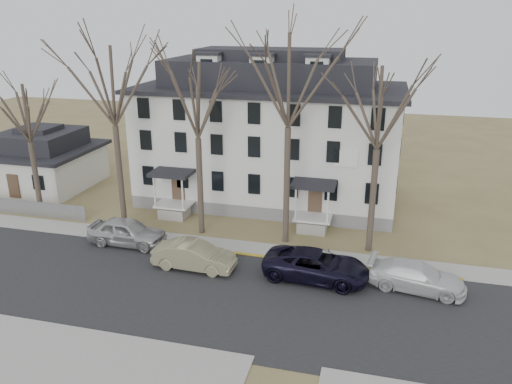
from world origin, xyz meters
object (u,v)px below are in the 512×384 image
(small_house, at_px, (44,161))
(car_silver, at_px, (127,232))
(car_navy, at_px, (316,266))
(car_white, at_px, (417,277))
(tree_far_left, at_px, (111,81))
(tree_bungalow, at_px, (25,109))
(bicycle_left, at_px, (177,207))
(tree_mid_right, at_px, (381,102))
(tree_mid_left, at_px, (196,95))
(car_tan, at_px, (194,256))
(tree_center, at_px, (289,74))
(boarding_house, at_px, (270,134))

(small_house, height_order, car_silver, small_house)
(car_navy, distance_m, car_white, 5.54)
(tree_far_left, xyz_separation_m, tree_bungalow, (-7.00, 0.00, -2.22))
(tree_far_left, distance_m, car_silver, 10.13)
(bicycle_left, bearing_deg, tree_bungalow, 124.37)
(tree_far_left, relative_size, tree_mid_right, 1.08)
(tree_far_left, height_order, car_navy, tree_far_left)
(car_silver, bearing_deg, tree_bungalow, 72.00)
(car_silver, distance_m, bicycle_left, 6.06)
(tree_mid_right, distance_m, car_navy, 10.29)
(car_white, bearing_deg, car_silver, 93.82)
(tree_far_left, xyz_separation_m, tree_mid_left, (6.00, 0.00, -0.74))
(car_white, bearing_deg, car_tan, 101.16)
(tree_mid_right, distance_m, tree_bungalow, 24.54)
(car_tan, relative_size, car_navy, 0.82)
(car_silver, bearing_deg, car_white, -92.98)
(small_house, bearing_deg, tree_center, -15.08)
(tree_center, relative_size, car_white, 2.78)
(car_silver, height_order, car_white, car_silver)
(tree_center, distance_m, car_white, 13.92)
(car_silver, distance_m, car_tan, 5.87)
(car_white, bearing_deg, car_navy, 99.97)
(car_tan, height_order, car_white, car_tan)
(small_house, height_order, tree_mid_left, tree_mid_left)
(tree_mid_left, xyz_separation_m, car_silver, (-4.08, -3.10, -8.71))
(car_navy, relative_size, bicycle_left, 3.18)
(tree_center, bearing_deg, car_navy, -59.79)
(tree_center, xyz_separation_m, car_tan, (-4.58, -5.14, -10.27))
(tree_mid_left, xyz_separation_m, tree_center, (6.00, 0.00, 1.48))
(car_tan, distance_m, bicycle_left, 9.19)
(tree_bungalow, relative_size, car_silver, 2.06)
(tree_bungalow, bearing_deg, tree_center, 0.00)
(car_tan, bearing_deg, bicycle_left, 30.85)
(car_tan, relative_size, car_white, 0.94)
(tree_center, bearing_deg, car_silver, -162.93)
(car_white, bearing_deg, small_house, 79.18)
(tree_bungalow, bearing_deg, tree_mid_left, 0.00)
(tree_far_left, height_order, car_tan, tree_far_left)
(small_house, relative_size, car_white, 1.64)
(boarding_house, xyz_separation_m, bicycle_left, (-6.08, -5.28, -4.88))
(tree_bungalow, relative_size, bicycle_left, 5.65)
(tree_mid_right, bearing_deg, car_navy, -121.37)
(tree_far_left, relative_size, car_tan, 2.76)
(tree_mid_right, xyz_separation_m, tree_bungalow, (-24.50, 0.00, -1.48))
(car_silver, relative_size, car_navy, 0.86)
(tree_far_left, bearing_deg, car_navy, -17.44)
(tree_center, xyz_separation_m, car_white, (8.23, -4.42, -10.32))
(tree_bungalow, height_order, car_navy, tree_bungalow)
(boarding_house, relative_size, tree_mid_right, 1.63)
(tree_bungalow, bearing_deg, car_white, -9.22)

